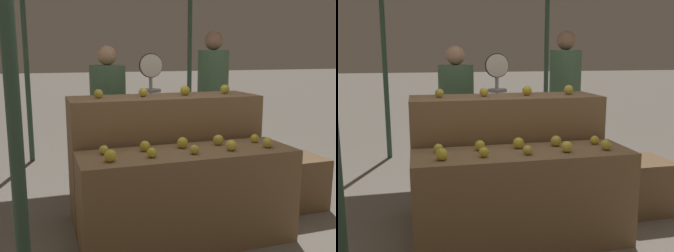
% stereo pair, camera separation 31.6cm
% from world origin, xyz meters
% --- Properties ---
extents(ground_plane, '(60.00, 60.00, 0.00)m').
position_xyz_m(ground_plane, '(0.00, 0.00, 0.00)').
color(ground_plane, gray).
extents(display_counter_front, '(1.71, 0.55, 0.77)m').
position_xyz_m(display_counter_front, '(0.00, 0.00, 0.38)').
color(display_counter_front, olive).
rests_on(display_counter_front, ground_plane).
extents(display_counter_back, '(1.71, 0.55, 1.14)m').
position_xyz_m(display_counter_back, '(0.00, 0.60, 0.57)').
color(display_counter_back, olive).
rests_on(display_counter_back, ground_plane).
extents(apple_front_0, '(0.09, 0.09, 0.09)m').
position_xyz_m(apple_front_0, '(-0.63, -0.11, 0.81)').
color(apple_front_0, gold).
rests_on(apple_front_0, display_counter_front).
extents(apple_front_1, '(0.08, 0.08, 0.08)m').
position_xyz_m(apple_front_1, '(-0.33, -0.10, 0.80)').
color(apple_front_1, gold).
rests_on(apple_front_1, display_counter_front).
extents(apple_front_2, '(0.07, 0.07, 0.07)m').
position_xyz_m(apple_front_2, '(0.01, -0.10, 0.80)').
color(apple_front_2, gold).
rests_on(apple_front_2, display_counter_front).
extents(apple_front_3, '(0.09, 0.09, 0.09)m').
position_xyz_m(apple_front_3, '(0.32, -0.10, 0.81)').
color(apple_front_3, yellow).
rests_on(apple_front_3, display_counter_front).
extents(apple_front_4, '(0.08, 0.08, 0.08)m').
position_xyz_m(apple_front_4, '(0.64, -0.10, 0.81)').
color(apple_front_4, gold).
rests_on(apple_front_4, display_counter_front).
extents(apple_front_5, '(0.07, 0.07, 0.07)m').
position_xyz_m(apple_front_5, '(-0.64, 0.10, 0.80)').
color(apple_front_5, yellow).
rests_on(apple_front_5, display_counter_front).
extents(apple_front_6, '(0.08, 0.08, 0.08)m').
position_xyz_m(apple_front_6, '(-0.32, 0.11, 0.81)').
color(apple_front_6, gold).
rests_on(apple_front_6, display_counter_front).
extents(apple_front_7, '(0.09, 0.09, 0.09)m').
position_xyz_m(apple_front_7, '(-0.01, 0.11, 0.81)').
color(apple_front_7, gold).
rests_on(apple_front_7, display_counter_front).
extents(apple_front_8, '(0.09, 0.09, 0.09)m').
position_xyz_m(apple_front_8, '(0.31, 0.11, 0.81)').
color(apple_front_8, gold).
rests_on(apple_front_8, display_counter_front).
extents(apple_front_9, '(0.07, 0.07, 0.07)m').
position_xyz_m(apple_front_9, '(0.65, 0.10, 0.80)').
color(apple_front_9, gold).
rests_on(apple_front_9, display_counter_front).
extents(apple_back_0, '(0.08, 0.08, 0.08)m').
position_xyz_m(apple_back_0, '(-0.59, 0.61, 1.17)').
color(apple_back_0, gold).
rests_on(apple_back_0, display_counter_back).
extents(apple_back_1, '(0.08, 0.08, 0.08)m').
position_xyz_m(apple_back_1, '(-0.20, 0.59, 1.18)').
color(apple_back_1, yellow).
rests_on(apple_back_1, display_counter_back).
extents(apple_back_2, '(0.09, 0.09, 0.09)m').
position_xyz_m(apple_back_2, '(0.20, 0.60, 1.18)').
color(apple_back_2, gold).
rests_on(apple_back_2, display_counter_back).
extents(apple_back_3, '(0.09, 0.09, 0.09)m').
position_xyz_m(apple_back_3, '(0.60, 0.60, 1.18)').
color(apple_back_3, gold).
rests_on(apple_back_3, display_counter_back).
extents(produce_scale, '(0.25, 0.20, 1.52)m').
position_xyz_m(produce_scale, '(0.03, 1.15, 1.09)').
color(produce_scale, '#99999E').
rests_on(produce_scale, ground_plane).
extents(person_vendor_at_scale, '(0.43, 0.43, 1.60)m').
position_xyz_m(person_vendor_at_scale, '(-0.36, 1.50, 0.91)').
color(person_vendor_at_scale, '#2D2D38').
rests_on(person_vendor_at_scale, ground_plane).
extents(person_customer_left, '(0.39, 0.39, 1.79)m').
position_xyz_m(person_customer_left, '(1.04, 1.79, 1.03)').
color(person_customer_left, '#2D2D38').
rests_on(person_customer_left, ground_plane).
extents(wooden_crate_side, '(0.51, 0.51, 0.51)m').
position_xyz_m(wooden_crate_side, '(1.30, 0.41, 0.25)').
color(wooden_crate_side, brown).
rests_on(wooden_crate_side, ground_plane).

